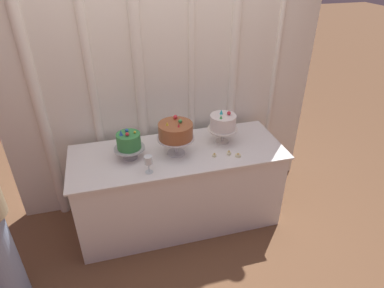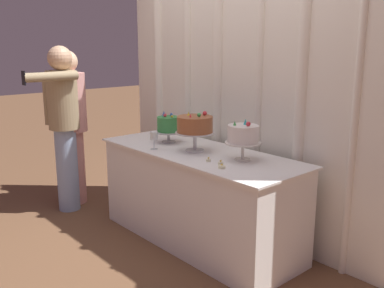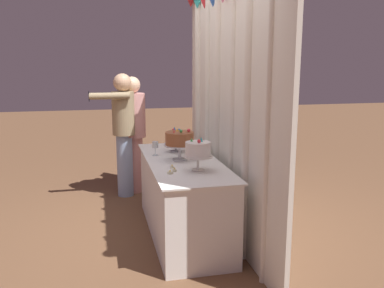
# 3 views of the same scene
# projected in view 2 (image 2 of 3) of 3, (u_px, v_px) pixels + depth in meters

# --- Properties ---
(ground_plane) EXTENTS (24.00, 24.00, 0.00)m
(ground_plane) POSITION_uv_depth(u_px,v_px,m) (190.00, 244.00, 3.67)
(ground_plane) COLOR brown
(draped_curtain) EXTENTS (2.97, 0.17, 2.83)m
(draped_curtain) POSITION_uv_depth(u_px,v_px,m) (235.00, 61.00, 3.72)
(draped_curtain) COLOR white
(draped_curtain) RESTS_ON ground_plane
(cake_table) EXTENTS (1.88, 0.72, 0.79)m
(cake_table) POSITION_uv_depth(u_px,v_px,m) (199.00, 197.00, 3.65)
(cake_table) COLOR white
(cake_table) RESTS_ON ground_plane
(cake_display_leftmost) EXTENTS (0.26, 0.26, 0.28)m
(cake_display_leftmost) POSITION_uv_depth(u_px,v_px,m) (168.00, 125.00, 3.83)
(cake_display_leftmost) COLOR #B2B2B7
(cake_display_leftmost) RESTS_ON cake_table
(cake_display_center) EXTENTS (0.32, 0.32, 0.33)m
(cake_display_center) POSITION_uv_depth(u_px,v_px,m) (195.00, 126.00, 3.51)
(cake_display_center) COLOR silver
(cake_display_center) RESTS_ON cake_table
(cake_display_rightmost) EXTENTS (0.27, 0.27, 0.31)m
(cake_display_rightmost) POSITION_uv_depth(u_px,v_px,m) (243.00, 135.00, 3.23)
(cake_display_rightmost) COLOR silver
(cake_display_rightmost) RESTS_ON cake_table
(wine_glass) EXTENTS (0.07, 0.07, 0.15)m
(wine_glass) POSITION_uv_depth(u_px,v_px,m) (154.00, 137.00, 3.59)
(wine_glass) COLOR silver
(wine_glass) RESTS_ON cake_table
(tealight_far_left) EXTENTS (0.04, 0.04, 0.03)m
(tealight_far_left) POSITION_uv_depth(u_px,v_px,m) (208.00, 160.00, 3.25)
(tealight_far_left) COLOR beige
(tealight_far_left) RESTS_ON cake_table
(tealight_near_left) EXTENTS (0.04, 0.04, 0.04)m
(tealight_near_left) POSITION_uv_depth(u_px,v_px,m) (221.00, 163.00, 3.15)
(tealight_near_left) COLOR beige
(tealight_near_left) RESTS_ON cake_table
(tealight_near_right) EXTENTS (0.05, 0.05, 0.03)m
(tealight_near_right) POSITION_uv_depth(u_px,v_px,m) (222.00, 167.00, 3.07)
(tealight_near_right) COLOR beige
(tealight_near_right) RESTS_ON cake_table
(guest_man_dark_suit) EXTENTS (0.49, 0.43, 1.59)m
(guest_man_dark_suit) POSITION_uv_depth(u_px,v_px,m) (70.00, 122.00, 4.45)
(guest_man_dark_suit) COLOR #D6938E
(guest_man_dark_suit) RESTS_ON ground_plane
(guest_girl_blue_dress) EXTENTS (0.43, 0.62, 1.64)m
(guest_girl_blue_dress) POSITION_uv_depth(u_px,v_px,m) (63.00, 120.00, 4.23)
(guest_girl_blue_dress) COLOR #93ADD6
(guest_girl_blue_dress) RESTS_ON ground_plane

